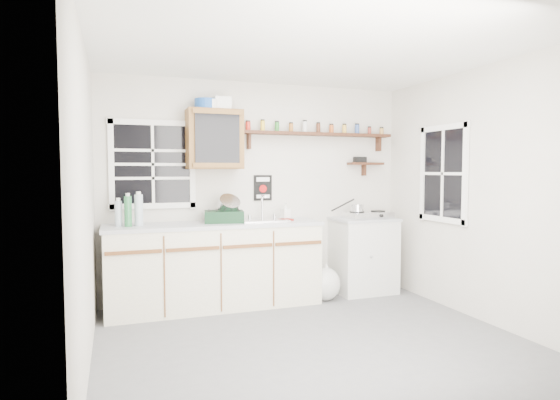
{
  "coord_description": "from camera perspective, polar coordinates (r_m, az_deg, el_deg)",
  "views": [
    {
      "loc": [
        -1.6,
        -3.66,
        1.48
      ],
      "look_at": [
        -0.1,
        0.55,
        1.2
      ],
      "focal_mm": 30.0,
      "sensor_mm": 36.0,
      "label": 1
    }
  ],
  "objects": [
    {
      "name": "right_cabinet",
      "position": [
        5.83,
        10.11,
        -6.59
      ],
      "size": [
        0.73,
        0.57,
        0.91
      ],
      "color": "silver",
      "rests_on": "floor"
    },
    {
      "name": "soap_bottle",
      "position": [
        5.36,
        0.68,
        -1.39
      ],
      "size": [
        0.1,
        0.11,
        0.19
      ],
      "primitive_type": "imported",
      "rotation": [
        0.0,
        0.0,
        0.23
      ],
      "color": "white",
      "rests_on": "main_cabinet"
    },
    {
      "name": "room",
      "position": [
        4.0,
        4.05,
        0.26
      ],
      "size": [
        3.64,
        3.24,
        2.54
      ],
      "color": "#565659",
      "rests_on": "ground"
    },
    {
      "name": "window_right",
      "position": [
        5.4,
        19.27,
        3.06
      ],
      "size": [
        0.03,
        0.78,
        1.08
      ],
      "color": "black",
      "rests_on": "wall_back"
    },
    {
      "name": "window_back",
      "position": [
        5.26,
        -15.24,
        4.21
      ],
      "size": [
        0.93,
        0.03,
        0.98
      ],
      "color": "black",
      "rests_on": "wall_back"
    },
    {
      "name": "dish_rack",
      "position": [
        5.13,
        -6.67,
        -1.59
      ],
      "size": [
        0.47,
        0.39,
        0.31
      ],
      "rotation": [
        0.0,
        0.0,
        -0.19
      ],
      "color": "black",
      "rests_on": "main_cabinet"
    },
    {
      "name": "saucepan",
      "position": [
        5.69,
        9.3,
        -0.99
      ],
      "size": [
        0.38,
        0.17,
        0.16
      ],
      "rotation": [
        0.0,
        0.0,
        -0.07
      ],
      "color": "silver",
      "rests_on": "hotplate"
    },
    {
      "name": "upper_cabinet",
      "position": [
        5.22,
        -7.98,
        7.33
      ],
      "size": [
        0.6,
        0.32,
        0.65
      ],
      "color": "brown",
      "rests_on": "wall_back"
    },
    {
      "name": "main_cabinet",
      "position": [
        5.16,
        -7.91,
        -7.84
      ],
      "size": [
        2.31,
        0.63,
        0.92
      ],
      "color": "beige",
      "rests_on": "floor"
    },
    {
      "name": "upper_cabinet_clutter",
      "position": [
        5.26,
        -8.31,
        11.51
      ],
      "size": [
        0.39,
        0.24,
        0.14
      ],
      "color": "#174596",
      "rests_on": "upper_cabinet"
    },
    {
      "name": "water_bottles",
      "position": [
        4.97,
        -17.79,
        -1.28
      ],
      "size": [
        0.28,
        0.13,
        0.35
      ],
      "color": "#A2B3BE",
      "rests_on": "main_cabinet"
    },
    {
      "name": "secondary_shelf",
      "position": [
        5.97,
        10.17,
        4.45
      ],
      "size": [
        0.45,
        0.16,
        0.24
      ],
      "color": "black",
      "rests_on": "wall_back"
    },
    {
      "name": "spice_shelf",
      "position": [
        5.68,
        4.57,
        8.1
      ],
      "size": [
        1.91,
        0.18,
        0.35
      ],
      "color": "black",
      "rests_on": "wall_back"
    },
    {
      "name": "warning_sign",
      "position": [
        5.5,
        -2.1,
        1.49
      ],
      "size": [
        0.22,
        0.02,
        0.3
      ],
      "color": "black",
      "rests_on": "wall_back"
    },
    {
      "name": "rag",
      "position": [
        5.26,
        0.66,
        -2.42
      ],
      "size": [
        0.17,
        0.15,
        0.02
      ],
      "primitive_type": "cube",
      "rotation": [
        0.0,
        0.0,
        0.22
      ],
      "color": "maroon",
      "rests_on": "main_cabinet"
    },
    {
      "name": "sink",
      "position": [
        5.23,
        -2.19,
        -2.45
      ],
      "size": [
        0.52,
        0.44,
        0.29
      ],
      "color": "silver",
      "rests_on": "main_cabinet"
    },
    {
      "name": "trash_bag",
      "position": [
        5.46,
        5.49,
        -10.11
      ],
      "size": [
        0.39,
        0.35,
        0.45
      ],
      "color": "beige",
      "rests_on": "floor"
    },
    {
      "name": "hotplate",
      "position": [
        5.77,
        10.63,
        -1.77
      ],
      "size": [
        0.61,
        0.37,
        0.08
      ],
      "rotation": [
        0.0,
        0.0,
        0.11
      ],
      "color": "silver",
      "rests_on": "right_cabinet"
    }
  ]
}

